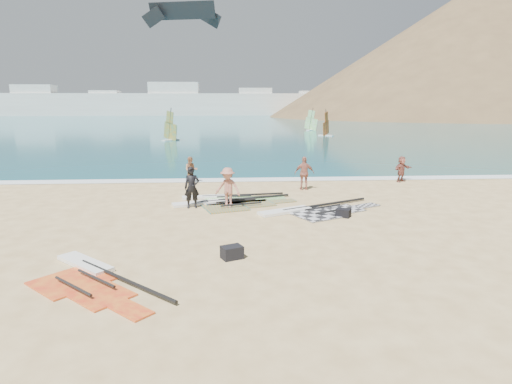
{
  "coord_description": "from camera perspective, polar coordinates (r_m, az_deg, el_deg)",
  "views": [
    {
      "loc": [
        -0.46,
        -13.51,
        4.67
      ],
      "look_at": [
        0.69,
        4.0,
        1.0
      ],
      "focal_mm": 30.0,
      "sensor_mm": 36.0,
      "label": 1
    }
  ],
  "objects": [
    {
      "name": "gear_bag_near",
      "position": [
        13.19,
        -3.22,
        -8.03
      ],
      "size": [
        0.75,
        0.66,
        0.39
      ],
      "primitive_type": "cube",
      "rotation": [
        0.0,
        0.0,
        0.42
      ],
      "color": "black",
      "rests_on": "ground"
    },
    {
      "name": "headland_main",
      "position": [
        167.1,
        27.35,
        8.91
      ],
      "size": [
        143.0,
        143.0,
        45.0
      ],
      "primitive_type": "cone",
      "color": "brown",
      "rests_on": "ground"
    },
    {
      "name": "beachgoer_back",
      "position": [
        23.4,
        6.47,
        2.5
      ],
      "size": [
        1.09,
        0.5,
        1.83
      ],
      "primitive_type": "imported",
      "rotation": [
        0.0,
        0.0,
        3.09
      ],
      "color": "#B16957",
      "rests_on": "ground"
    },
    {
      "name": "far_town",
      "position": [
        164.23,
        -9.29,
        11.6
      ],
      "size": [
        160.0,
        8.0,
        12.0
      ],
      "color": "white",
      "rests_on": "ground"
    },
    {
      "name": "person_wetsuit",
      "position": [
        19.41,
        -8.54,
        0.58
      ],
      "size": [
        0.73,
        0.53,
        1.87
      ],
      "primitive_type": "imported",
      "rotation": [
        0.0,
        0.0,
        0.13
      ],
      "color": "black",
      "rests_on": "ground"
    },
    {
      "name": "beachgoer_left",
      "position": [
        25.41,
        -8.65,
        2.9
      ],
      "size": [
        0.79,
        0.62,
        1.58
      ],
      "primitive_type": "imported",
      "rotation": [
        0.0,
        0.0,
        0.03
      ],
      "color": "#A4714F",
      "rests_on": "ground"
    },
    {
      "name": "gear_bag_far",
      "position": [
        18.19,
        11.56,
        -2.75
      ],
      "size": [
        0.7,
        0.64,
        0.34
      ],
      "primitive_type": "cube",
      "rotation": [
        0.0,
        0.0,
        -0.55
      ],
      "color": "black",
      "rests_on": "ground"
    },
    {
      "name": "windsurfer_left",
      "position": [
        54.8,
        -11.36,
        7.98
      ],
      "size": [
        2.06,
        2.05,
        4.11
      ],
      "rotation": [
        0.0,
        0.0,
        0.78
      ],
      "color": "white",
      "rests_on": "ground"
    },
    {
      "name": "sea",
      "position": [
        145.59,
        -3.64,
        9.95
      ],
      "size": [
        300.0,
        240.0,
        0.06
      ],
      "primitive_type": "cube",
      "color": "#0D5761",
      "rests_on": "ground"
    },
    {
      "name": "rig_red",
      "position": [
        12.61,
        -21.28,
        -10.54
      ],
      "size": [
        4.19,
        4.46,
        0.2
      ],
      "rotation": [
        0.0,
        0.0,
        -0.75
      ],
      "color": "red",
      "rests_on": "ground"
    },
    {
      "name": "rig_green",
      "position": [
        21.11,
        -4.11,
        -0.87
      ],
      "size": [
        5.16,
        2.27,
        0.2
      ],
      "rotation": [
        0.0,
        0.0,
        0.13
      ],
      "color": "#50B724",
      "rests_on": "ground"
    },
    {
      "name": "ground",
      "position": [
        14.31,
        -1.72,
        -7.25
      ],
      "size": [
        300.0,
        300.0,
        0.0
      ],
      "primitive_type": "plane",
      "color": "#DDBF81",
      "rests_on": "ground"
    },
    {
      "name": "windsurfer_centre",
      "position": [
        62.5,
        9.31,
        8.44
      ],
      "size": [
        2.1,
        2.2,
        3.85
      ],
      "rotation": [
        0.0,
        0.0,
        -0.57
      ],
      "color": "white",
      "rests_on": "ground"
    },
    {
      "name": "beachgoer_right",
      "position": [
        27.11,
        18.84,
        2.92
      ],
      "size": [
        1.47,
        1.13,
        1.55
      ],
      "primitive_type": "imported",
      "rotation": [
        0.0,
        0.0,
        0.54
      ],
      "color": "#995246",
      "rests_on": "ground"
    },
    {
      "name": "rig_orange",
      "position": [
        20.03,
        -4.02,
        -1.56
      ],
      "size": [
        5.95,
        3.33,
        0.2
      ],
      "rotation": [
        0.0,
        0.0,
        0.31
      ],
      "color": "orange",
      "rests_on": "ground"
    },
    {
      "name": "windsurfer_right",
      "position": [
        74.68,
        7.35,
        9.03
      ],
      "size": [
        2.02,
        2.02,
        3.87
      ],
      "rotation": [
        0.0,
        0.0,
        0.87
      ],
      "color": "white",
      "rests_on": "ground"
    },
    {
      "name": "kitesurf_kite",
      "position": [
        49.84,
        -9.81,
        22.49
      ],
      "size": [
        8.33,
        2.47,
        2.65
      ],
      "rotation": [
        0.0,
        0.0,
        -0.22
      ],
      "color": "black",
      "rests_on": "ground"
    },
    {
      "name": "surf_line",
      "position": [
        26.24,
        -2.7,
        1.54
      ],
      "size": [
        300.0,
        1.2,
        0.04
      ],
      "primitive_type": "cube",
      "color": "white",
      "rests_on": "ground"
    },
    {
      "name": "rig_grey",
      "position": [
        18.87,
        7.65,
        -2.47
      ],
      "size": [
        5.83,
        3.86,
        0.2
      ],
      "rotation": [
        0.0,
        0.0,
        0.46
      ],
      "color": "black",
      "rests_on": "ground"
    },
    {
      "name": "beachgoer_mid",
      "position": [
        19.25,
        -3.78,
        0.55
      ],
      "size": [
        1.36,
        1.1,
        1.84
      ],
      "primitive_type": "imported",
      "rotation": [
        0.0,
        0.0,
        -0.41
      ],
      "color": "#B06C5B",
      "rests_on": "ground"
    }
  ]
}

